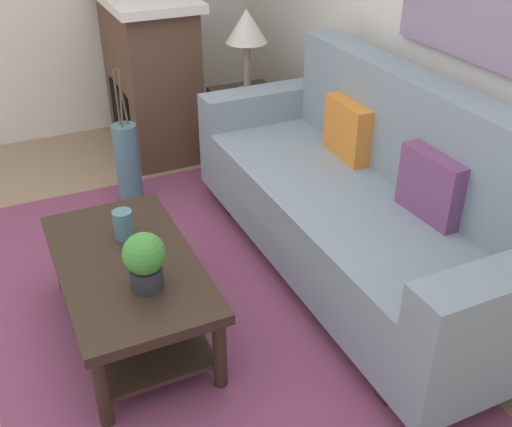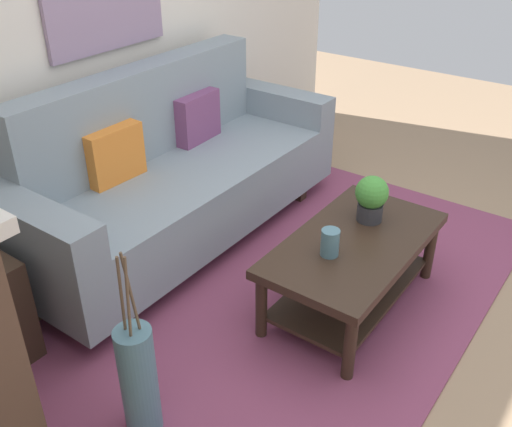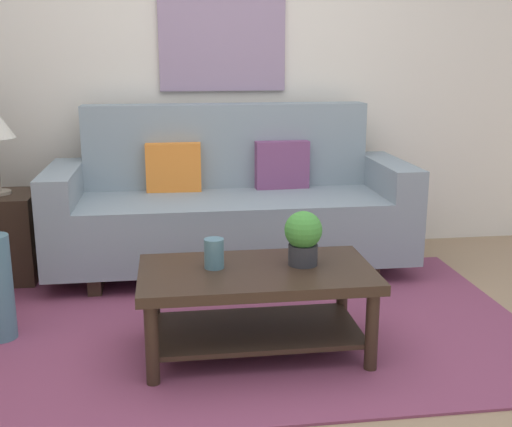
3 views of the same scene
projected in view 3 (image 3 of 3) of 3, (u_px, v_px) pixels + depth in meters
ground_plane at (256, 372)px, 2.90m from camera, size 9.13×9.13×0.00m
wall_back at (217, 62)px, 4.48m from camera, size 5.13×0.10×2.70m
area_rug at (243, 326)px, 3.38m from camera, size 2.99×1.92×0.01m
couch at (230, 206)px, 4.20m from camera, size 2.31×0.84×1.08m
throw_pillow_orange at (174, 167)px, 4.21m from camera, size 0.36×0.14×0.32m
throw_pillow_plum at (282, 165)px, 4.30m from camera, size 0.37×0.14×0.32m
coffee_table at (257, 292)px, 3.01m from camera, size 1.10×0.60×0.43m
tabletop_vase at (214, 253)px, 2.98m from camera, size 0.09×0.09×0.14m
potted_plant_tabletop at (303, 236)px, 3.01m from camera, size 0.18×0.18×0.26m
side_table at (2, 237)px, 4.03m from camera, size 0.44×0.44×0.56m
framed_painting at (222, 32)px, 4.37m from camera, size 0.87×0.03×0.80m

